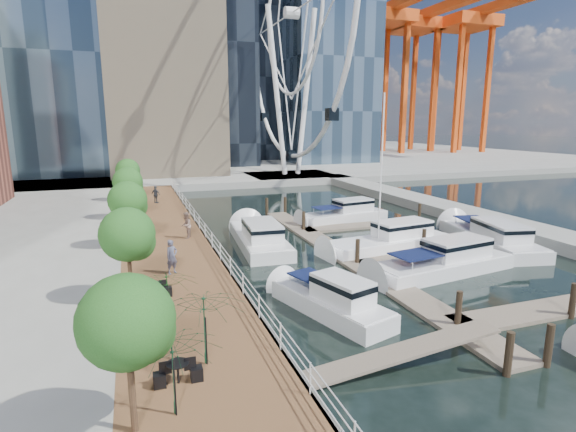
# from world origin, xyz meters

# --- Properties ---
(ground) EXTENTS (520.00, 520.00, 0.00)m
(ground) POSITION_xyz_m (0.00, 0.00, 0.00)
(ground) COLOR black
(ground) RESTS_ON ground
(boardwalk) EXTENTS (6.00, 60.00, 1.00)m
(boardwalk) POSITION_xyz_m (-9.00, 15.00, 0.50)
(boardwalk) COLOR brown
(boardwalk) RESTS_ON ground
(seawall) EXTENTS (0.25, 60.00, 1.00)m
(seawall) POSITION_xyz_m (-6.00, 15.00, 0.50)
(seawall) COLOR #595954
(seawall) RESTS_ON ground
(land_far) EXTENTS (200.00, 114.00, 1.00)m
(land_far) POSITION_xyz_m (0.00, 102.00, 0.50)
(land_far) COLOR gray
(land_far) RESTS_ON ground
(breakwater) EXTENTS (4.00, 60.00, 1.00)m
(breakwater) POSITION_xyz_m (20.00, 20.00, 0.50)
(breakwater) COLOR gray
(breakwater) RESTS_ON ground
(pier) EXTENTS (14.00, 12.00, 1.00)m
(pier) POSITION_xyz_m (14.00, 52.00, 0.50)
(pier) COLOR gray
(pier) RESTS_ON ground
(railing) EXTENTS (0.10, 60.00, 1.05)m
(railing) POSITION_xyz_m (-6.10, 15.00, 1.52)
(railing) COLOR white
(railing) RESTS_ON boardwalk
(floating_docks) EXTENTS (16.00, 34.00, 2.60)m
(floating_docks) POSITION_xyz_m (7.97, 9.98, 0.49)
(floating_docks) COLOR #6D6051
(floating_docks) RESTS_ON ground
(ferris_wheel) EXTENTS (5.80, 45.60, 47.80)m
(ferris_wheel) POSITION_xyz_m (14.00, 52.00, 25.92)
(ferris_wheel) COLOR white
(ferris_wheel) RESTS_ON ground
(port_cranes) EXTENTS (40.00, 52.00, 38.00)m
(port_cranes) POSITION_xyz_m (67.67, 95.67, 20.00)
(port_cranes) COLOR #D84C14
(port_cranes) RESTS_ON ground
(street_trees) EXTENTS (2.60, 42.60, 4.60)m
(street_trees) POSITION_xyz_m (-11.40, 14.00, 4.29)
(street_trees) COLOR #3F2B1C
(street_trees) RESTS_ON ground
(cafe_tables) EXTENTS (2.50, 13.70, 0.74)m
(cafe_tables) POSITION_xyz_m (-10.40, -2.00, 1.37)
(cafe_tables) COLOR black
(cafe_tables) RESTS_ON ground
(yacht_foreground) EXTENTS (11.29, 4.47, 2.15)m
(yacht_foreground) POSITION_xyz_m (7.35, 4.76, 0.00)
(yacht_foreground) COLOR silver
(yacht_foreground) RESTS_ON ground
(pedestrian_near) EXTENTS (0.86, 0.78, 1.98)m
(pedestrian_near) POSITION_xyz_m (-9.17, 7.39, 1.99)
(pedestrian_near) COLOR #4C4E66
(pedestrian_near) RESTS_ON boardwalk
(pedestrian_mid) EXTENTS (1.01, 1.15, 1.98)m
(pedestrian_mid) POSITION_xyz_m (-7.46, 15.20, 1.99)
(pedestrian_mid) COLOR #8A6C5F
(pedestrian_mid) RESTS_ON boardwalk
(pedestrian_far) EXTENTS (1.09, 1.07, 1.84)m
(pedestrian_far) POSITION_xyz_m (-8.73, 31.38, 1.92)
(pedestrian_far) COLOR #2D3138
(pedestrian_far) RESTS_ON boardwalk
(moored_yachts) EXTENTS (22.15, 30.98, 11.50)m
(moored_yachts) POSITION_xyz_m (6.80, 9.76, 0.00)
(moored_yachts) COLOR white
(moored_yachts) RESTS_ON ground
(cafe_seating) EXTENTS (4.90, 9.28, 2.65)m
(cafe_seating) POSITION_xyz_m (-9.64, -3.09, 2.27)
(cafe_seating) COLOR #0E361F
(cafe_seating) RESTS_ON ground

